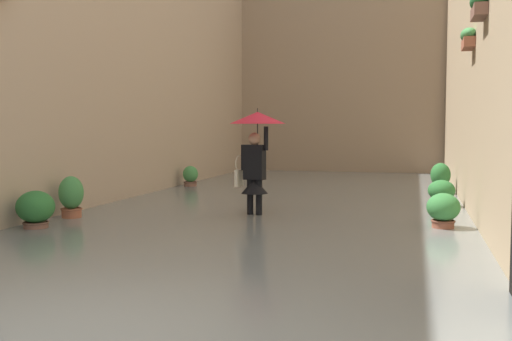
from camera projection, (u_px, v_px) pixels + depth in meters
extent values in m
plane|color=gray|center=(288.00, 210.00, 13.29)|extent=(60.00, 60.00, 0.00)
cube|color=slate|center=(288.00, 206.00, 13.28)|extent=(8.16, 24.07, 0.20)
cube|color=brown|center=(479.00, 12.00, 9.06)|extent=(0.20, 0.70, 0.18)
ellipsoid|color=#23602D|center=(480.00, 1.00, 9.04)|extent=(0.28, 0.76, 0.24)
cube|color=#9E563D|center=(468.00, 44.00, 10.88)|extent=(0.20, 0.70, 0.18)
ellipsoid|color=#428947|center=(468.00, 35.00, 10.87)|extent=(0.28, 0.76, 0.24)
cube|color=gray|center=(343.00, 51.00, 22.53)|extent=(10.96, 1.80, 9.32)
cube|color=black|center=(250.00, 222.00, 11.32)|extent=(0.14, 0.25, 0.10)
cylinder|color=black|center=(250.00, 200.00, 11.28)|extent=(0.14, 0.14, 0.76)
cube|color=black|center=(259.00, 223.00, 11.25)|extent=(0.14, 0.25, 0.10)
cylinder|color=black|center=(259.00, 200.00, 11.21)|extent=(0.14, 0.14, 0.76)
cube|color=black|center=(255.00, 162.00, 11.20)|extent=(0.41, 0.27, 0.65)
cone|color=black|center=(255.00, 186.00, 11.23)|extent=(0.57, 0.57, 0.28)
sphere|color=tan|center=(255.00, 139.00, 11.17)|extent=(0.23, 0.23, 0.23)
cylinder|color=black|center=(266.00, 138.00, 11.08)|extent=(0.09, 0.09, 0.44)
cylinder|color=black|center=(243.00, 157.00, 11.28)|extent=(0.09, 0.09, 0.48)
cylinder|color=black|center=(258.00, 131.00, 11.13)|extent=(0.02, 0.02, 0.50)
cone|color=red|center=(258.00, 118.00, 11.11)|extent=(1.04, 1.04, 0.22)
cylinder|color=black|center=(258.00, 110.00, 11.10)|extent=(0.01, 0.01, 0.08)
cube|color=beige|center=(239.00, 178.00, 11.32)|extent=(0.10, 0.29, 0.32)
torus|color=beige|center=(239.00, 163.00, 11.30)|extent=(0.06, 0.30, 0.30)
cylinder|color=brown|center=(443.00, 231.00, 9.81)|extent=(0.35, 0.35, 0.31)
torus|color=brown|center=(443.00, 221.00, 9.80)|extent=(0.39, 0.39, 0.04)
ellipsoid|color=#387F3D|center=(443.00, 207.00, 9.78)|extent=(0.54, 0.54, 0.46)
cylinder|color=brown|center=(191.00, 188.00, 16.65)|extent=(0.35, 0.35, 0.31)
torus|color=brown|center=(191.00, 182.00, 16.64)|extent=(0.38, 0.38, 0.04)
ellipsoid|color=#428947|center=(190.00, 174.00, 16.63)|extent=(0.42, 0.42, 0.45)
cylinder|color=#9E563D|center=(441.00, 208.00, 12.45)|extent=(0.36, 0.36, 0.32)
torus|color=brown|center=(441.00, 201.00, 12.44)|extent=(0.39, 0.39, 0.04)
ellipsoid|color=#2D7033|center=(442.00, 190.00, 12.43)|extent=(0.55, 0.55, 0.43)
cylinder|color=brown|center=(440.00, 194.00, 14.80)|extent=(0.39, 0.39, 0.37)
torus|color=brown|center=(440.00, 187.00, 14.78)|extent=(0.42, 0.42, 0.04)
ellipsoid|color=#2D7033|center=(441.00, 175.00, 14.76)|extent=(0.48, 0.48, 0.59)
cylinder|color=#9E563D|center=(72.00, 219.00, 10.91)|extent=(0.35, 0.35, 0.36)
torus|color=brown|center=(72.00, 209.00, 10.90)|extent=(0.39, 0.39, 0.04)
ellipsoid|color=#428947|center=(71.00, 193.00, 10.88)|extent=(0.44, 0.44, 0.60)
cylinder|color=brown|center=(36.00, 231.00, 9.81)|extent=(0.39, 0.39, 0.29)
torus|color=brown|center=(36.00, 223.00, 9.80)|extent=(0.42, 0.42, 0.04)
ellipsoid|color=#2D7033|center=(35.00, 207.00, 9.78)|extent=(0.62, 0.62, 0.52)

